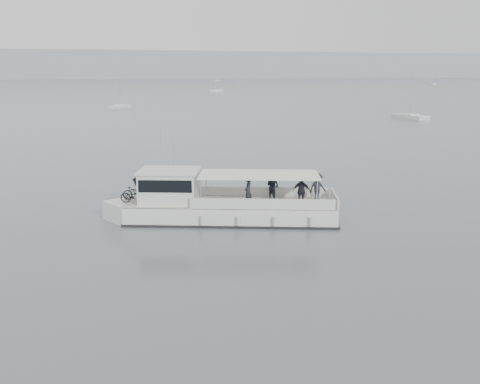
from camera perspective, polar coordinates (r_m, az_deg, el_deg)
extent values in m
plane|color=#545D63|center=(29.61, -8.07, -3.29)|extent=(1400.00, 1400.00, 0.00)
cube|color=#939EA8|center=(588.23, -16.35, 12.87)|extent=(1400.00, 90.00, 28.00)
cube|color=white|center=(29.67, -0.93, -2.27)|extent=(11.80, 6.57, 1.24)
cube|color=white|center=(30.54, -11.69, -2.10)|extent=(2.93, 2.93, 1.24)
cube|color=beige|center=(29.52, -0.93, -1.11)|extent=(11.80, 6.57, 0.06)
cube|color=black|center=(29.77, -0.92, -2.97)|extent=(12.01, 6.74, 0.17)
cube|color=white|center=(30.83, 2.41, 0.03)|extent=(7.24, 2.55, 0.57)
cube|color=white|center=(27.97, 2.39, -1.30)|extent=(7.24, 2.55, 0.57)
cube|color=white|center=(29.66, 10.06, -0.67)|extent=(1.07, 2.91, 0.57)
cube|color=white|center=(29.72, -7.55, 0.58)|extent=(3.71, 3.42, 1.71)
cube|color=black|center=(29.99, -10.33, 0.86)|extent=(1.27, 2.42, 1.10)
cube|color=black|center=(29.67, -7.56, 1.11)|extent=(3.55, 3.39, 0.67)
cube|color=white|center=(29.55, -7.60, 2.29)|extent=(3.95, 3.66, 0.10)
cube|color=white|center=(29.13, 2.05, 1.86)|extent=(7.05, 4.79, 0.08)
cylinder|color=silver|center=(28.18, -4.19, -0.17)|extent=(0.07, 0.07, 1.57)
cylinder|color=silver|center=(30.76, -3.62, 0.94)|extent=(0.07, 0.07, 1.57)
cylinder|color=silver|center=(28.13, 8.23, -0.29)|extent=(0.07, 0.07, 1.57)
cylinder|color=silver|center=(30.72, 7.75, 0.83)|extent=(0.07, 0.07, 1.57)
cylinder|color=silver|center=(30.29, -8.45, 4.89)|extent=(0.04, 0.04, 2.48)
cylinder|color=silver|center=(28.66, -7.14, 4.10)|extent=(0.04, 0.04, 2.09)
cylinder|color=silver|center=(28.17, -4.04, -3.02)|extent=(0.29, 0.29, 0.48)
cylinder|color=silver|center=(28.02, -0.16, -3.07)|extent=(0.29, 0.29, 0.48)
cylinder|color=silver|center=(28.00, 3.74, -3.11)|extent=(0.29, 0.29, 0.48)
cylinder|color=silver|center=(28.11, 7.63, -3.14)|extent=(0.29, 0.29, 0.48)
imported|color=black|center=(30.57, -10.92, -0.03)|extent=(1.73, 1.07, 0.86)
imported|color=black|center=(29.84, -11.25, -0.31)|extent=(1.56, 0.89, 0.90)
imported|color=#22252D|center=(28.46, 0.87, 0.02)|extent=(0.55, 0.67, 1.60)
imported|color=#22252D|center=(29.94, 3.51, 0.64)|extent=(0.92, 0.98, 1.60)
imported|color=#22252D|center=(28.80, 6.58, 0.09)|extent=(1.02, 0.73, 1.60)
imported|color=#22252D|center=(29.81, 8.28, 0.48)|extent=(1.11, 0.74, 1.60)
cube|color=white|center=(352.01, 19.74, 10.79)|extent=(2.63, 7.20, 0.75)
cube|color=white|center=(352.00, 19.75, 10.85)|extent=(2.11, 2.58, 0.45)
cylinder|color=silver|center=(351.94, 19.79, 11.48)|extent=(0.08, 0.08, 7.80)
cube|color=white|center=(98.48, 17.67, 7.64)|extent=(3.20, 7.59, 0.75)
cube|color=white|center=(98.45, 17.69, 7.83)|extent=(2.35, 2.80, 0.45)
cylinder|color=silver|center=(98.23, 17.85, 10.17)|extent=(0.08, 0.08, 8.11)
cube|color=white|center=(123.88, -12.68, 8.87)|extent=(5.38, 6.38, 0.75)
cube|color=white|center=(123.86, -12.68, 9.02)|extent=(2.75, 2.86, 0.45)
cylinder|color=silver|center=(123.70, -12.76, 10.63)|extent=(0.08, 0.08, 7.02)
cube|color=white|center=(217.91, -2.64, 10.73)|extent=(6.63, 4.08, 0.75)
cube|color=white|center=(217.89, -2.64, 10.81)|extent=(2.69, 2.43, 0.45)
cylinder|color=silver|center=(217.80, -2.65, 11.72)|extent=(0.08, 0.08, 6.95)
cube|color=white|center=(438.86, -2.47, 11.77)|extent=(6.20, 5.14, 0.75)
cube|color=white|center=(438.86, -2.47, 11.81)|extent=(2.76, 2.65, 0.45)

